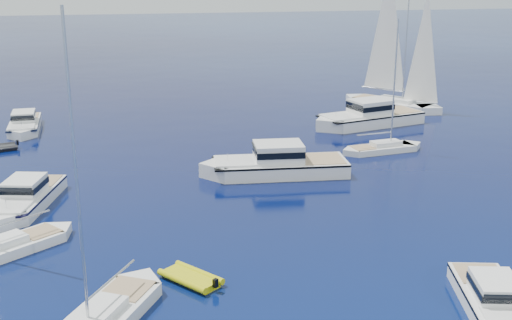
{
  "coord_description": "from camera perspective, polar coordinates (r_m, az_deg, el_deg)",
  "views": [
    {
      "loc": [
        -16.92,
        -24.45,
        16.14
      ],
      "look_at": [
        -7.97,
        20.7,
        2.2
      ],
      "focal_mm": 45.7,
      "sensor_mm": 36.0,
      "label": 1
    }
  ],
  "objects": [
    {
      "name": "ground",
      "position": [
        33.83,
        21.04,
        -12.88
      ],
      "size": [
        400.0,
        400.0,
        0.0
      ],
      "primitive_type": "plane",
      "color": "navy",
      "rests_on": "ground"
    },
    {
      "name": "motor_cruiser_distant",
      "position": [
        68.66,
        9.71,
        3.01
      ],
      "size": [
        13.69,
        7.34,
        3.44
      ],
      "primitive_type": null,
      "rotation": [
        0.0,
        0.0,
        1.84
      ],
      "color": "silver",
      "rests_on": "ground"
    },
    {
      "name": "motor_cruiser_left",
      "position": [
        47.73,
        -19.51,
        -3.93
      ],
      "size": [
        5.26,
        10.35,
        2.6
      ],
      "primitive_type": null,
      "rotation": [
        0.0,
        0.0,
        2.91
      ],
      "color": "white",
      "rests_on": "ground"
    },
    {
      "name": "sailboat_centre",
      "position": [
        59.26,
        10.99,
        0.73
      ],
      "size": [
        8.48,
        3.38,
        12.12
      ],
      "primitive_type": null,
      "rotation": [
        0.0,
        0.0,
        4.87
      ],
      "color": "silver",
      "rests_on": "ground"
    },
    {
      "name": "sailboat_mid_l",
      "position": [
        40.85,
        -20.92,
        -7.61
      ],
      "size": [
        8.67,
        7.48,
        13.43
      ],
      "primitive_type": null,
      "rotation": [
        0.0,
        0.0,
        2.23
      ],
      "color": "white",
      "rests_on": "ground"
    },
    {
      "name": "motor_cruiser_near",
      "position": [
        34.05,
        20.11,
        -12.57
      ],
      "size": [
        4.67,
        9.16,
        2.3
      ],
      "primitive_type": null,
      "rotation": [
        0.0,
        0.0,
        2.9
      ],
      "color": "white",
      "rests_on": "ground"
    },
    {
      "name": "motor_cruiser_centre",
      "position": [
        51.86,
        1.68,
        -1.29
      ],
      "size": [
        12.86,
        4.77,
        3.31
      ],
      "primitive_type": null,
      "rotation": [
        0.0,
        0.0,
        1.5
      ],
      "color": "silver",
      "rests_on": "ground"
    },
    {
      "name": "sailboat_sails_r",
      "position": [
        77.64,
        11.78,
        4.5
      ],
      "size": [
        10.87,
        12.13,
        19.06
      ],
      "primitive_type": null,
      "rotation": [
        0.0,
        0.0,
        3.83
      ],
      "color": "silver",
      "rests_on": "ground"
    },
    {
      "name": "motor_cruiser_horizon",
      "position": [
        69.59,
        -19.57,
        2.45
      ],
      "size": [
        3.44,
        9.56,
        2.47
      ],
      "primitive_type": null,
      "rotation": [
        0.0,
        0.0,
        3.2
      ],
      "color": "white",
      "rests_on": "ground"
    },
    {
      "name": "tender_yellow",
      "position": [
        35.18,
        -5.72,
        -10.55
      ],
      "size": [
        3.8,
        4.05,
        0.95
      ],
      "primitive_type": null,
      "rotation": [
        0.0,
        0.0,
        0.68
      ],
      "color": "#C0BF0B",
      "rests_on": "ground"
    }
  ]
}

